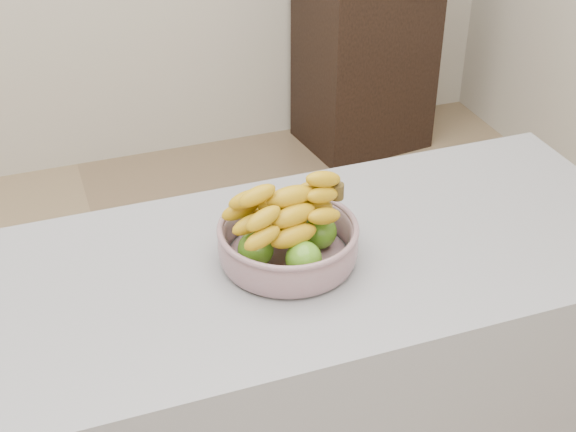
% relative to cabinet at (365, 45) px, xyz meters
% --- Properties ---
extents(cabinet, '(0.59, 0.49, 0.97)m').
position_rel_cabinet_xyz_m(cabinet, '(0.00, 0.00, 0.00)').
color(cabinet, black).
rests_on(cabinet, ground).
extents(fruit_bowl, '(0.27, 0.27, 0.16)m').
position_rel_cabinet_xyz_m(fruit_bowl, '(-1.08, -1.96, 0.47)').
color(fruit_bowl, '#8791A2').
rests_on(fruit_bowl, counter).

